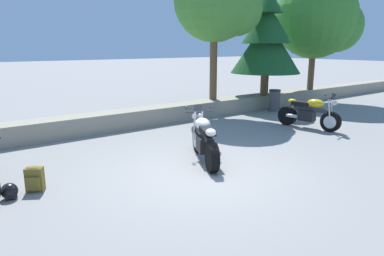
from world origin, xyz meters
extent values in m
plane|color=gray|center=(0.00, 0.00, 0.00)|extent=(120.00, 120.00, 0.00)
cube|color=gray|center=(0.00, 4.80, 0.28)|extent=(36.00, 0.80, 0.55)
cylinder|color=black|center=(0.90, 1.26, 0.31)|extent=(0.40, 0.62, 0.62)
cylinder|color=black|center=(0.27, -0.04, 0.31)|extent=(0.43, 0.64, 0.62)
cylinder|color=silver|center=(0.90, 1.26, 0.31)|extent=(0.31, 0.42, 0.38)
cube|color=black|center=(0.56, 0.57, 0.41)|extent=(0.50, 0.57, 0.34)
cube|color=#2D2D30|center=(0.60, 0.66, 0.61)|extent=(0.61, 1.05, 0.12)
ellipsoid|color=white|center=(0.67, 0.79, 0.83)|extent=(0.53, 0.62, 0.26)
cube|color=black|center=(0.46, 0.36, 0.77)|extent=(0.48, 0.62, 0.12)
ellipsoid|color=white|center=(0.33, 0.09, 0.81)|extent=(0.32, 0.35, 0.16)
cylinder|color=#2D2D30|center=(0.86, 1.19, 1.03)|extent=(0.61, 0.32, 0.04)
sphere|color=silver|center=(0.86, 1.35, 0.89)|extent=(0.13, 0.13, 0.13)
sphere|color=silver|center=(0.98, 1.28, 0.89)|extent=(0.13, 0.13, 0.13)
cube|color=#26282D|center=(0.90, 1.28, 1.09)|extent=(0.22, 0.17, 0.18)
cylinder|color=silver|center=(0.52, 0.11, 0.36)|extent=(0.26, 0.39, 0.11)
cylinder|color=silver|center=(0.80, 1.26, 0.67)|extent=(0.11, 0.17, 0.73)
cylinder|color=silver|center=(0.96, 1.19, 0.67)|extent=(0.11, 0.17, 0.73)
sphere|color=#2D2D30|center=(0.57, 1.28, 1.13)|extent=(0.07, 0.07, 0.07)
sphere|color=#2D2D30|center=(1.11, 1.02, 1.13)|extent=(0.07, 0.07, 0.07)
cylinder|color=black|center=(5.42, 0.48, 0.31)|extent=(0.25, 0.64, 0.62)
cylinder|color=black|center=(5.16, 1.90, 0.31)|extent=(0.29, 0.64, 0.62)
cylinder|color=silver|center=(5.42, 0.48, 0.31)|extent=(0.23, 0.41, 0.38)
cube|color=black|center=(5.28, 1.24, 0.41)|extent=(0.40, 0.53, 0.34)
cube|color=#2D2D30|center=(5.30, 1.14, 0.61)|extent=(0.33, 1.11, 0.12)
ellipsoid|color=yellow|center=(5.33, 1.00, 0.83)|extent=(0.43, 0.57, 0.26)
cube|color=black|center=(5.24, 1.47, 0.77)|extent=(0.36, 0.60, 0.12)
ellipsoid|color=yellow|center=(5.19, 1.76, 0.81)|extent=(0.27, 0.31, 0.16)
cylinder|color=#2D2D30|center=(5.41, 0.56, 1.03)|extent=(0.66, 0.15, 0.04)
sphere|color=silver|center=(5.50, 0.44, 0.89)|extent=(0.13, 0.13, 0.13)
sphere|color=silver|center=(5.36, 0.41, 0.89)|extent=(0.13, 0.13, 0.13)
cube|color=#26282D|center=(5.43, 0.46, 1.09)|extent=(0.21, 0.13, 0.18)
cylinder|color=silver|center=(5.05, 1.64, 0.36)|extent=(0.18, 0.39, 0.11)
cylinder|color=silver|center=(5.50, 0.54, 0.67)|extent=(0.07, 0.17, 0.73)
cylinder|color=silver|center=(5.33, 0.51, 0.67)|extent=(0.07, 0.17, 0.73)
sphere|color=#2D2D30|center=(5.70, 0.66, 1.13)|extent=(0.07, 0.07, 0.07)
sphere|color=#2D2D30|center=(5.11, 0.55, 1.13)|extent=(0.07, 0.07, 0.07)
cube|color=brown|center=(-2.93, 1.12, 0.22)|extent=(0.35, 0.31, 0.44)
cube|color=brown|center=(-2.99, 1.03, 0.18)|extent=(0.23, 0.17, 0.24)
ellipsoid|color=brown|center=(-2.93, 1.12, 0.43)|extent=(0.33, 0.30, 0.08)
cube|color=#403513|center=(-2.81, 1.17, 0.24)|extent=(0.06, 0.05, 0.37)
cube|color=#403513|center=(-2.95, 1.26, 0.24)|extent=(0.06, 0.05, 0.37)
sphere|color=black|center=(-3.38, 1.03, 0.14)|extent=(0.28, 0.28, 0.28)
ellipsoid|color=black|center=(-3.38, 0.95, 0.15)|extent=(0.23, 0.06, 0.12)
cube|color=black|center=(-3.38, 0.95, 0.07)|extent=(0.20, 0.08, 0.08)
cylinder|color=brown|center=(4.55, 5.00, 1.80)|extent=(0.28, 0.28, 2.50)
sphere|color=#428433|center=(4.55, 5.00, 4.17)|extent=(2.99, 2.99, 2.99)
sphere|color=#428433|center=(5.22, 4.55, 3.88)|extent=(1.94, 1.94, 1.94)
cylinder|color=brown|center=(7.04, 4.62, 1.16)|extent=(0.33, 0.33, 1.23)
cone|color=#194C23|center=(7.04, 4.62, 2.55)|extent=(2.85, 2.85, 2.17)
cone|color=#194C23|center=(7.04, 4.62, 3.44)|extent=(2.05, 2.05, 1.56)
cone|color=#194C23|center=(7.04, 4.62, 4.33)|extent=(1.25, 1.25, 0.95)
cylinder|color=brown|center=(10.19, 4.58, 1.50)|extent=(0.28, 0.28, 1.90)
sphere|color=#387A2D|center=(10.19, 4.58, 3.83)|extent=(3.68, 3.68, 3.68)
sphere|color=#387A2D|center=(11.02, 4.03, 3.46)|extent=(2.39, 2.39, 2.39)
cylinder|color=#4C4C51|center=(6.84, 3.88, 0.40)|extent=(0.44, 0.44, 0.80)
cylinder|color=#2D2D30|center=(6.84, 3.88, 0.83)|extent=(0.46, 0.46, 0.06)
camera|label=1|loc=(-4.26, -5.35, 2.56)|focal=32.98mm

